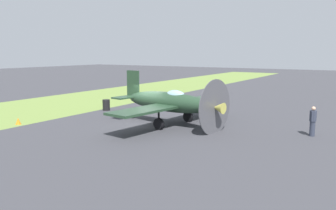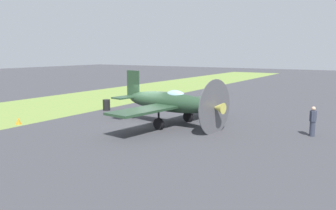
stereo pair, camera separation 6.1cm
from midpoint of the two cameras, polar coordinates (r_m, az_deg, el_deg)
ground_plane at (r=23.65m, az=-4.18°, el=-2.85°), size 160.00×160.00×0.00m
grass_verge at (r=31.77m, az=-21.20°, el=-0.40°), size 120.00×11.00×0.01m
airplane_lead at (r=22.41m, az=0.25°, el=0.49°), size 10.29×8.18×3.65m
ground_crew_chief at (r=21.16m, az=23.01°, el=-2.42°), size 0.63×0.38×1.73m
fuel_drum at (r=28.63m, az=-10.36°, el=0.00°), size 0.60×0.60×0.90m
runway_marker_cone at (r=24.88m, az=-23.86°, el=-2.49°), size 0.36×0.36×0.44m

